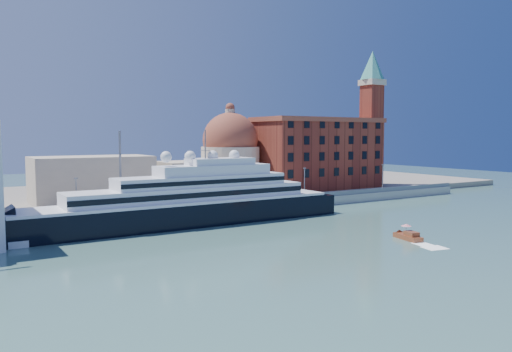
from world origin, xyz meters
TOP-DOWN VIEW (x-y plane):
  - ground at (0.00, 0.00)m, footprint 400.00×400.00m
  - quay at (0.00, 34.00)m, footprint 180.00×10.00m
  - land at (0.00, 75.00)m, footprint 260.00×72.00m
  - quay_fence at (0.00, 29.50)m, footprint 180.00×0.10m
  - superyacht at (-11.75, 23.00)m, footprint 81.29×11.27m
  - water_taxi at (19.93, -13.67)m, footprint 3.46×6.73m
  - warehouse at (52.00, 52.00)m, footprint 43.00×19.00m
  - campanile at (76.00, 52.00)m, footprint 8.40×8.40m
  - church at (6.39, 57.72)m, footprint 66.00×18.00m
  - lamp_posts at (-12.67, 32.27)m, footprint 120.80×2.40m

SIDE VIEW (x-z plane):
  - ground at x=0.00m, z-range 0.00..0.00m
  - water_taxi at x=19.93m, z-range -0.79..2.26m
  - land at x=0.00m, z-range 0.00..2.00m
  - quay at x=0.00m, z-range 0.00..2.50m
  - quay_fence at x=0.00m, z-range 2.50..3.70m
  - superyacht at x=-11.75m, z-range -7.95..16.34m
  - lamp_posts at x=-12.67m, z-range 0.84..18.84m
  - church at x=6.39m, z-range -1.84..23.66m
  - warehouse at x=52.00m, z-range 2.16..25.41m
  - campanile at x=76.00m, z-range 5.26..52.26m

